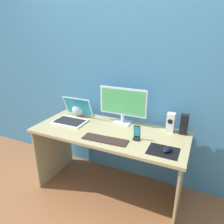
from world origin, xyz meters
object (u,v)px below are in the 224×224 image
(speaker_right, at_px, (184,124))
(laptop, at_px, (73,116))
(fishbowl, at_px, (79,109))
(keyboard_external, at_px, (105,140))
(mouse, at_px, (167,149))
(monitor, at_px, (123,104))
(speaker_near_monitor, at_px, (171,122))
(phone_in_dock, at_px, (137,135))

(speaker_right, xyz_separation_m, laptop, (-1.15, -0.17, -0.05))
(speaker_right, distance_m, fishbowl, 1.17)
(keyboard_external, xyz_separation_m, mouse, (0.54, 0.04, 0.02))
(monitor, height_order, speaker_near_monitor, monitor)
(speaker_right, bearing_deg, speaker_near_monitor, -179.99)
(speaker_right, relative_size, mouse, 1.94)
(speaker_near_monitor, height_order, laptop, laptop)
(speaker_near_monitor, relative_size, phone_in_dock, 1.36)
(laptop, height_order, keyboard_external, laptop)
(monitor, bearing_deg, speaker_near_monitor, 0.96)
(speaker_right, height_order, mouse, speaker_right)
(speaker_near_monitor, height_order, keyboard_external, speaker_near_monitor)
(monitor, distance_m, keyboard_external, 0.47)
(laptop, relative_size, keyboard_external, 0.84)
(keyboard_external, bearing_deg, monitor, 87.23)
(monitor, relative_size, phone_in_dock, 3.68)
(speaker_right, height_order, speaker_near_monitor, speaker_right)
(speaker_near_monitor, bearing_deg, monitor, -179.04)
(speaker_right, distance_m, mouse, 0.41)
(monitor, distance_m, laptop, 0.57)
(laptop, height_order, phone_in_dock, laptop)
(mouse, bearing_deg, phone_in_dock, 169.53)
(laptop, xyz_separation_m, mouse, (1.07, -0.22, -0.03))
(speaker_near_monitor, height_order, mouse, speaker_near_monitor)
(speaker_right, bearing_deg, monitor, -179.23)
(phone_in_dock, bearing_deg, speaker_near_monitor, 51.08)
(monitor, xyz_separation_m, mouse, (0.54, -0.38, -0.19))
(speaker_right, distance_m, laptop, 1.16)
(speaker_near_monitor, xyz_separation_m, laptop, (-1.02, -0.17, -0.05))
(fishbowl, bearing_deg, mouse, -19.10)
(speaker_near_monitor, bearing_deg, speaker_right, 0.01)
(monitor, bearing_deg, phone_in_dock, -48.63)
(fishbowl, bearing_deg, laptop, -81.23)
(speaker_right, height_order, keyboard_external, speaker_right)
(fishbowl, height_order, mouse, fishbowl)
(laptop, bearing_deg, speaker_near_monitor, 9.54)
(fishbowl, distance_m, keyboard_external, 0.69)
(speaker_near_monitor, bearing_deg, laptop, -170.46)
(speaker_right, distance_m, speaker_near_monitor, 0.12)
(monitor, distance_m, phone_in_dock, 0.42)
(speaker_near_monitor, bearing_deg, mouse, -83.39)
(monitor, height_order, keyboard_external, monitor)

